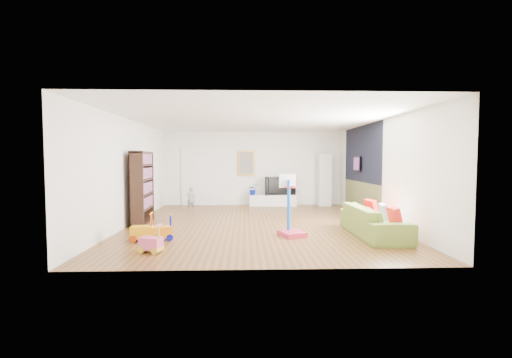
{
  "coord_description": "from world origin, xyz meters",
  "views": [
    {
      "loc": [
        -0.31,
        -8.87,
        1.68
      ],
      "look_at": [
        0.0,
        0.4,
        1.15
      ],
      "focal_mm": 24.0,
      "sensor_mm": 36.0,
      "label": 1
    }
  ],
  "objects_px": {
    "basketball_hoop": "(292,205)",
    "media_console": "(273,200)",
    "sofa": "(373,221)",
    "bookshelf": "(142,188)"
  },
  "relations": [
    {
      "from": "media_console",
      "to": "bookshelf",
      "type": "xyz_separation_m",
      "value": [
        -3.71,
        -3.31,
        0.75
      ]
    },
    {
      "from": "media_console",
      "to": "basketball_hoop",
      "type": "bearing_deg",
      "value": -86.8
    },
    {
      "from": "media_console",
      "to": "sofa",
      "type": "xyz_separation_m",
      "value": [
        1.81,
        -4.94,
        0.13
      ]
    },
    {
      "from": "bookshelf",
      "to": "sofa",
      "type": "relative_size",
      "value": 0.85
    },
    {
      "from": "sofa",
      "to": "basketball_hoop",
      "type": "xyz_separation_m",
      "value": [
        -1.8,
        0.03,
        0.36
      ]
    },
    {
      "from": "bookshelf",
      "to": "basketball_hoop",
      "type": "relative_size",
      "value": 1.38
    },
    {
      "from": "basketball_hoop",
      "to": "media_console",
      "type": "bearing_deg",
      "value": 68.99
    },
    {
      "from": "sofa",
      "to": "basketball_hoop",
      "type": "height_order",
      "value": "basketball_hoop"
    },
    {
      "from": "basketball_hoop",
      "to": "sofa",
      "type": "bearing_deg",
      "value": -22.06
    },
    {
      "from": "media_console",
      "to": "sofa",
      "type": "relative_size",
      "value": 0.76
    }
  ]
}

